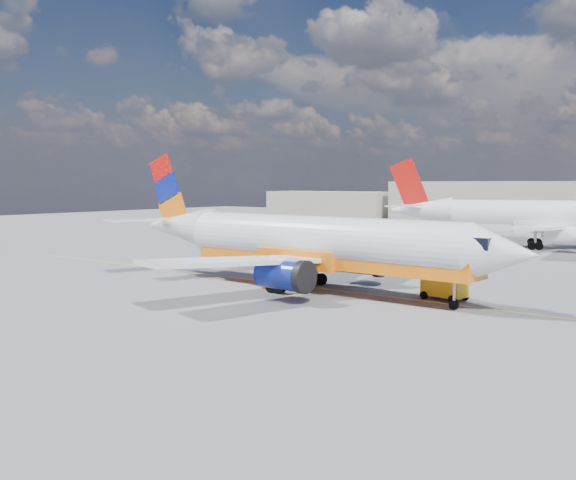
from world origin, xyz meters
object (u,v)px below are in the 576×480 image
Objects in this scene: main_jet at (308,243)px; gse_tug at (443,286)px; traffic_cone at (263,285)px; second_jet at (545,218)px.

main_jet is 11.40× the size of gse_tug.
gse_tug is 4.98× the size of traffic_cone.
second_jet is 39.39m from gse_tug.
gse_tug reaches higher than traffic_cone.
second_jet is (4.54, 41.50, 0.19)m from main_jet.
traffic_cone is at bearing -153.97° from gse_tug.
main_jet is 0.95× the size of second_jet.
gse_tug is at bearing 18.49° from traffic_cone.
main_jet is 41.74m from second_jet.
main_jet is at bearing -157.51° from gse_tug.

